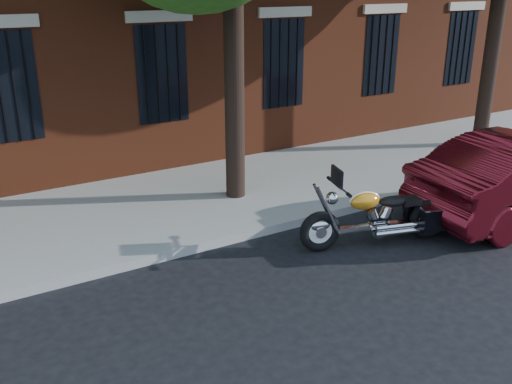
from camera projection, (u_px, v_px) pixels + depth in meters
ground at (302, 270)px, 8.42m from camera, size 120.00×120.00×0.00m
curb at (254, 232)px, 9.50m from camera, size 40.00×0.16×0.15m
sidewalk at (204, 198)px, 11.01m from camera, size 40.00×3.60×0.15m
motorcycle at (384, 217)px, 9.12m from camera, size 2.52×1.24×1.35m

